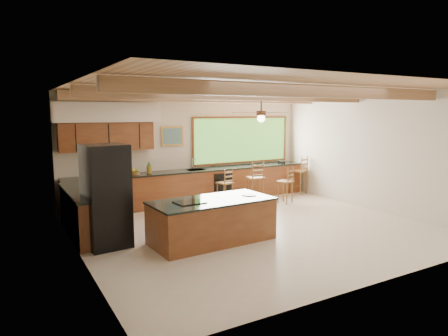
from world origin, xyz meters
TOP-DOWN VIEW (x-y plane):
  - ground at (0.00, 0.00)m, footprint 7.20×7.20m
  - room_shell at (-0.17, 0.65)m, footprint 7.27×6.54m
  - counter_run at (-0.82, 2.52)m, footprint 7.12×3.10m
  - island at (-1.21, -0.33)m, footprint 2.43×1.24m
  - refrigerator at (-3.05, 0.37)m, footprint 0.82×0.80m
  - bar_stool_a at (0.53, 2.16)m, footprint 0.42×0.42m
  - bar_stool_b at (2.11, 1.55)m, footprint 0.46×0.46m
  - bar_stool_c at (1.44, 2.03)m, footprint 0.49×0.49m
  - bar_stool_d at (3.30, 2.38)m, footprint 0.53×0.53m

SIDE VIEW (x-z plane):
  - ground at x=0.00m, z-range 0.00..0.00m
  - island at x=-1.21m, z-range -0.01..0.84m
  - counter_run at x=-0.82m, z-range -0.16..1.09m
  - bar_stool_b at x=2.11m, z-range 0.09..1.10m
  - bar_stool_a at x=0.53m, z-range 0.09..1.10m
  - bar_stool_c at x=1.44m, z-range 0.11..1.26m
  - bar_stool_d at x=3.30m, z-range 0.11..1.29m
  - refrigerator at x=-3.05m, z-range 0.00..1.92m
  - room_shell at x=-0.17m, z-range 0.70..3.72m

